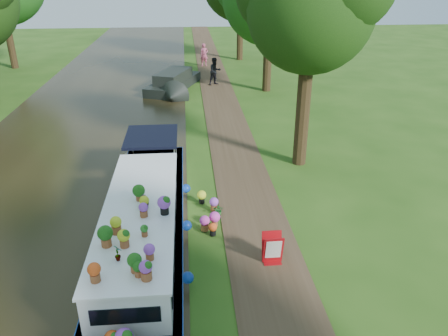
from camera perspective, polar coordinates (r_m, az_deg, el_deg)
ground at (r=15.74m, az=-1.16°, el=-4.28°), size 100.00×100.00×0.00m
canal_water at (r=16.52m, az=-22.48°, el=-4.80°), size 10.00×100.00×0.02m
towpath at (r=15.84m, az=3.19°, el=-4.04°), size 2.20×100.00×0.03m
plant_boat at (r=12.34m, az=-10.66°, el=-9.12°), size 2.29×13.52×2.26m
second_boat at (r=30.31m, az=-6.61°, el=11.05°), size 3.89×7.09×1.29m
sandwich_board at (r=12.52m, az=6.35°, el=-10.55°), size 0.56×0.45×0.90m
pedestrian_pink at (r=37.81m, az=-2.61°, el=14.57°), size 0.74×0.56×1.83m
pedestrian_dark at (r=31.36m, az=-1.18°, el=12.51°), size 1.15×1.07×1.89m
verge_plant at (r=14.77m, az=-0.70°, el=-5.51°), size 0.40×0.36×0.39m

